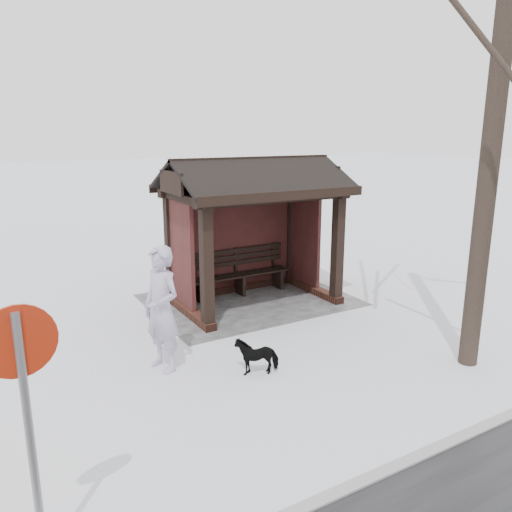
{
  "coord_description": "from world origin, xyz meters",
  "views": [
    {
      "loc": [
        5.08,
        8.81,
        3.56
      ],
      "look_at": [
        0.42,
        0.8,
        1.26
      ],
      "focal_mm": 35.0,
      "sensor_mm": 36.0,
      "label": 1
    }
  ],
  "objects_px": {
    "road_sign": "(23,384)",
    "dog": "(257,355)",
    "pedestrian": "(162,309)",
    "bus_shelter": "(250,202)"
  },
  "relations": [
    {
      "from": "road_sign",
      "to": "dog",
      "type": "bearing_deg",
      "value": -153.92
    },
    {
      "from": "dog",
      "to": "road_sign",
      "type": "distance_m",
      "value": 4.16
    },
    {
      "from": "pedestrian",
      "to": "road_sign",
      "type": "distance_m",
      "value": 3.67
    },
    {
      "from": "bus_shelter",
      "to": "pedestrian",
      "type": "height_order",
      "value": "bus_shelter"
    },
    {
      "from": "dog",
      "to": "road_sign",
      "type": "xyz_separation_m",
      "value": [
        3.32,
        2.09,
        1.4
      ]
    },
    {
      "from": "bus_shelter",
      "to": "dog",
      "type": "height_order",
      "value": "bus_shelter"
    },
    {
      "from": "bus_shelter",
      "to": "dog",
      "type": "xyz_separation_m",
      "value": [
        1.55,
        2.93,
        -1.89
      ]
    },
    {
      "from": "road_sign",
      "to": "pedestrian",
      "type": "bearing_deg",
      "value": -132.4
    },
    {
      "from": "road_sign",
      "to": "bus_shelter",
      "type": "bearing_deg",
      "value": -140.24
    },
    {
      "from": "bus_shelter",
      "to": "dog",
      "type": "distance_m",
      "value": 3.82
    }
  ]
}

